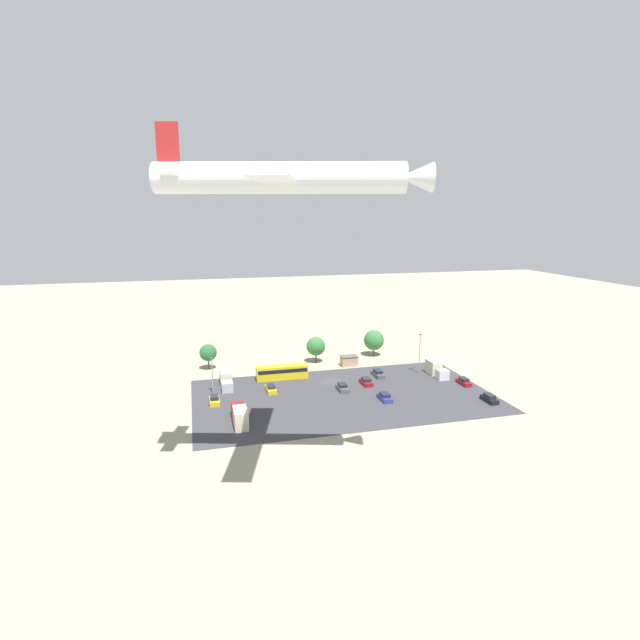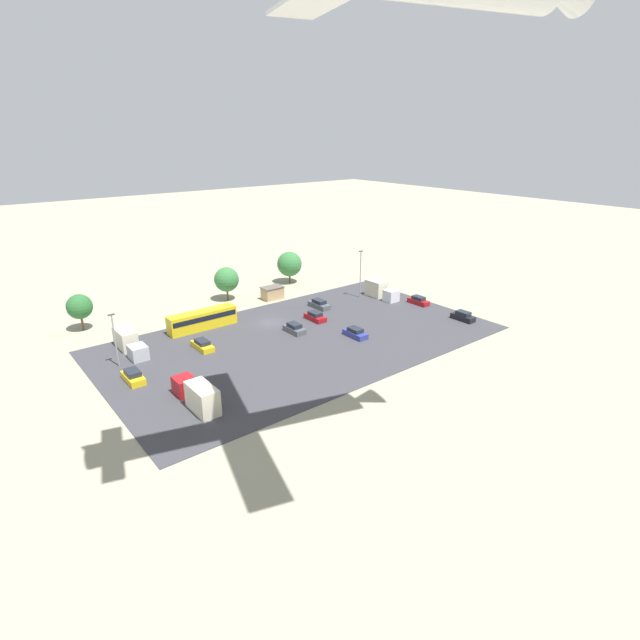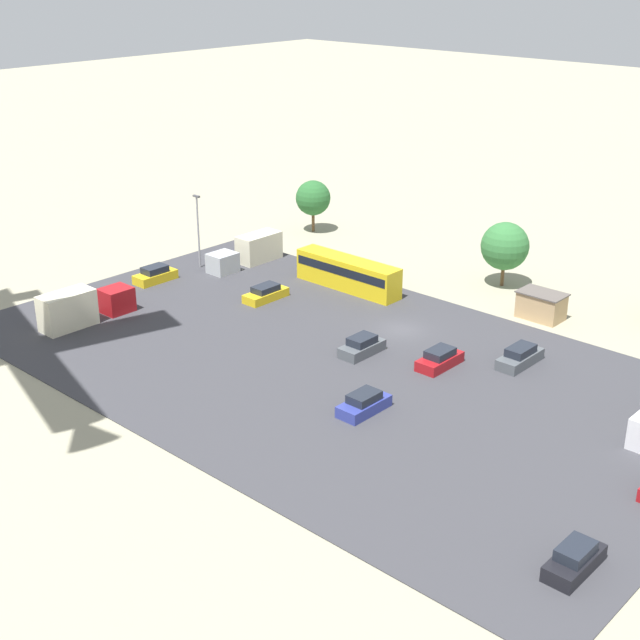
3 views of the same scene
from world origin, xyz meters
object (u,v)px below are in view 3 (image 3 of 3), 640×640
at_px(shed_building, 541,305).
at_px(parked_car_3, 440,359).
at_px(bus, 348,272).
at_px(parked_car_1, 155,275).
at_px(parked_car_0, 364,404).
at_px(parked_truck_1, 249,252).
at_px(parked_car_7, 575,560).
at_px(parked_car_6, 520,357).
at_px(parked_car_4, 266,294).
at_px(parked_car_5, 362,347).
at_px(parked_truck_2, 82,307).

xyz_separation_m(shed_building, parked_car_3, (0.78, 14.90, -0.56)).
distance_m(bus, parked_car_1, 19.85).
bearing_deg(parked_car_0, parked_truck_1, 150.55).
height_order(parked_car_7, parked_truck_1, parked_truck_1).
bearing_deg(parked_car_0, parked_car_7, -17.01).
xyz_separation_m(bus, parked_car_6, (-22.07, 3.93, -1.02)).
xyz_separation_m(parked_car_4, parked_car_5, (-15.01, 3.35, 0.05)).
distance_m(shed_building, parked_car_6, 10.88).
xyz_separation_m(parked_car_1, parked_truck_1, (-3.05, -10.34, 0.69)).
relative_size(shed_building, parked_truck_2, 0.47).
relative_size(parked_car_3, parked_car_7, 1.02).
height_order(shed_building, parked_truck_1, parked_truck_1).
bearing_deg(parked_car_3, parked_car_4, -2.52).
height_order(parked_car_5, parked_car_6, parked_car_6).
bearing_deg(parked_truck_1, parked_car_6, 175.96).
distance_m(shed_building, parked_car_0, 25.04).
height_order(parked_car_1, parked_truck_2, parked_truck_2).
distance_m(shed_building, bus, 19.24).
xyz_separation_m(shed_building, parked_truck_1, (31.08, 7.69, 0.17)).
bearing_deg(parked_car_4, parked_car_0, -27.02).
bearing_deg(parked_car_6, parked_car_1, -168.30).
bearing_deg(parked_car_6, parked_car_5, -146.73).
distance_m(shed_building, parked_truck_2, 42.08).
distance_m(parked_car_6, parked_truck_1, 35.04).
xyz_separation_m(parked_truck_1, parked_truck_2, (-0.92, 21.66, 0.15)).
bearing_deg(parked_car_4, parked_car_3, -2.52).
relative_size(parked_car_0, parked_truck_1, 0.47).
xyz_separation_m(parked_car_4, parked_truck_2, (8.10, 15.38, 0.91)).
height_order(parked_car_0, parked_car_5, parked_car_5).
height_order(parked_car_1, parked_car_5, parked_car_1).
bearing_deg(parked_truck_2, parked_car_1, 109.32).
bearing_deg(parked_car_4, shed_building, 32.34).
relative_size(shed_building, parked_car_6, 0.90).
distance_m(parked_car_0, parked_car_6, 15.46).
relative_size(parked_car_0, parked_car_3, 1.00).
bearing_deg(parked_truck_1, parked_car_7, 155.20).
height_order(parked_car_0, parked_truck_1, parked_truck_1).
xyz_separation_m(bus, parked_car_3, (-17.42, 8.68, -1.05)).
bearing_deg(parked_truck_2, parked_truck_1, 92.44).
distance_m(parked_car_7, parked_truck_1, 56.05).
relative_size(bus, parked_car_7, 2.79).
xyz_separation_m(bus, parked_car_1, (15.92, 11.81, -1.01)).
height_order(shed_building, bus, bus).
distance_m(bus, parked_truck_2, 26.03).
relative_size(parked_car_1, parked_car_7, 1.04).
height_order(parked_car_3, parked_car_6, parked_car_6).
xyz_separation_m(parked_car_4, parked_car_6, (-25.92, -3.81, 0.06)).
distance_m(parked_car_4, parked_truck_1, 11.02).
bearing_deg(parked_car_5, parked_car_3, -158.92).
distance_m(parked_car_3, parked_car_4, 21.30).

